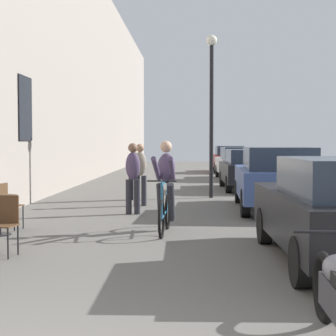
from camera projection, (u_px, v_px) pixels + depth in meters
The scene contains 13 objects.
building_facade_left at pixel (44, 45), 17.20m from camera, with size 0.54×68.00×9.57m.
cafe_chair_mid_toward_street at pixel (5, 221), 8.04m from camera, with size 0.43×0.43×0.89m.
cafe_table_far at pixel (0, 206), 9.83m from camera, with size 0.64×0.64×0.72m.
cafe_chair_far_toward_street at pixel (8, 203), 10.48m from camera, with size 0.45×0.45×0.89m.
cyclist_on_bicycle at pixel (165, 189), 10.15m from camera, with size 0.52×1.76×1.74m.
pedestrian_near at pixel (133, 174), 12.66m from camera, with size 0.34×0.24×1.67m.
pedestrian_mid at pixel (140, 171), 14.33m from camera, with size 0.36×0.28×1.64m.
pedestrian_far at pixel (134, 169), 15.83m from camera, with size 0.38×0.30×1.62m.
street_lamp at pixel (212, 95), 16.34m from camera, with size 0.32×0.32×4.90m.
parked_car_second at pixel (276, 178), 13.39m from camera, with size 2.00×4.47×1.57m.
parked_car_third at pixel (247, 169), 19.19m from camera, with size 1.77×4.06×1.43m.
parked_car_fourth at pixel (238, 163), 24.69m from camera, with size 1.87×4.19×1.47m.
parked_car_fifth at pixel (229, 159), 30.60m from camera, with size 1.78×4.17×1.48m.
Camera 1 is at (1.18, -3.19, 1.68)m, focal length 58.05 mm.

